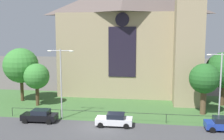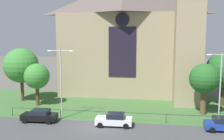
{
  "view_description": "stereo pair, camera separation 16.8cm",
  "coord_description": "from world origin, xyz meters",
  "px_view_note": "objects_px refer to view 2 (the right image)",
  "views": [
    {
      "loc": [
        5.95,
        -29.21,
        10.65
      ],
      "look_at": [
        0.54,
        8.0,
        5.54
      ],
      "focal_mm": 43.34,
      "sensor_mm": 36.0,
      "label": 1
    },
    {
      "loc": [
        6.11,
        -29.19,
        10.65
      ],
      "look_at": [
        0.54,
        8.0,
        5.54
      ],
      "focal_mm": 43.34,
      "sensor_mm": 36.0,
      "label": 2
    }
  ],
  "objects_px": {
    "streetlamp_near": "(61,75)",
    "parked_car_white": "(114,120)",
    "tree_left_far": "(21,66)",
    "tree_right_far": "(224,70)",
    "church_building": "(130,35)",
    "parked_car_black": "(40,116)",
    "streetlamp_far": "(221,80)",
    "parked_car_blue": "(224,124)",
    "tree_right_near": "(204,79)",
    "tree_left_near": "(37,76)"
  },
  "relations": [
    {
      "from": "church_building",
      "to": "streetlamp_far",
      "type": "bearing_deg",
      "value": -55.01
    },
    {
      "from": "streetlamp_near",
      "to": "parked_car_white",
      "type": "relative_size",
      "value": 2.07
    },
    {
      "from": "tree_left_far",
      "to": "tree_left_near",
      "type": "distance_m",
      "value": 4.43
    },
    {
      "from": "church_building",
      "to": "tree_left_far",
      "type": "xyz_separation_m",
      "value": [
        -16.33,
        -8.83,
        -4.63
      ]
    },
    {
      "from": "tree_left_far",
      "to": "streetlamp_far",
      "type": "bearing_deg",
      "value": -15.7
    },
    {
      "from": "parked_car_white",
      "to": "church_building",
      "type": "bearing_deg",
      "value": -92.01
    },
    {
      "from": "tree_right_near",
      "to": "tree_left_far",
      "type": "xyz_separation_m",
      "value": [
        -27.1,
        3.3,
        0.93
      ]
    },
    {
      "from": "tree_left_near",
      "to": "parked_car_blue",
      "type": "height_order",
      "value": "tree_left_near"
    },
    {
      "from": "tree_right_near",
      "to": "parked_car_blue",
      "type": "xyz_separation_m",
      "value": [
        1.18,
        -6.06,
        -3.97
      ]
    },
    {
      "from": "tree_left_far",
      "to": "parked_car_white",
      "type": "bearing_deg",
      "value": -30.74
    },
    {
      "from": "streetlamp_near",
      "to": "parked_car_white",
      "type": "distance_m",
      "value": 8.57
    },
    {
      "from": "tree_right_near",
      "to": "tree_right_far",
      "type": "xyz_separation_m",
      "value": [
        3.67,
        5.12,
        0.54
      ]
    },
    {
      "from": "tree_left_far",
      "to": "parked_car_white",
      "type": "height_order",
      "value": "tree_left_far"
    },
    {
      "from": "streetlamp_near",
      "to": "streetlamp_far",
      "type": "relative_size",
      "value": 1.03
    },
    {
      "from": "tree_left_far",
      "to": "tree_right_far",
      "type": "distance_m",
      "value": 30.82
    },
    {
      "from": "tree_left_near",
      "to": "streetlamp_far",
      "type": "relative_size",
      "value": 0.74
    },
    {
      "from": "tree_right_far",
      "to": "streetlamp_far",
      "type": "xyz_separation_m",
      "value": [
        -2.74,
        -9.69,
        0.13
      ]
    },
    {
      "from": "tree_left_near",
      "to": "parked_car_white",
      "type": "relative_size",
      "value": 1.48
    },
    {
      "from": "tree_left_far",
      "to": "church_building",
      "type": "bearing_deg",
      "value": 28.42
    },
    {
      "from": "tree_left_near",
      "to": "streetlamp_near",
      "type": "relative_size",
      "value": 0.72
    },
    {
      "from": "streetlamp_far",
      "to": "streetlamp_near",
      "type": "bearing_deg",
      "value": 180.0
    },
    {
      "from": "tree_left_far",
      "to": "tree_right_far",
      "type": "relative_size",
      "value": 1.06
    },
    {
      "from": "church_building",
      "to": "tree_right_far",
      "type": "bearing_deg",
      "value": -25.91
    },
    {
      "from": "tree_left_near",
      "to": "parked_car_white",
      "type": "distance_m",
      "value": 14.95
    },
    {
      "from": "tree_right_near",
      "to": "parked_car_white",
      "type": "bearing_deg",
      "value": -150.24
    },
    {
      "from": "streetlamp_near",
      "to": "streetlamp_far",
      "type": "bearing_deg",
      "value": -0.0
    },
    {
      "from": "tree_right_far",
      "to": "parked_car_blue",
      "type": "xyz_separation_m",
      "value": [
        -2.49,
        -11.18,
        -4.51
      ]
    },
    {
      "from": "parked_car_white",
      "to": "parked_car_blue",
      "type": "bearing_deg",
      "value": 179.73
    },
    {
      "from": "church_building",
      "to": "parked_car_blue",
      "type": "distance_m",
      "value": 23.76
    },
    {
      "from": "tree_left_far",
      "to": "parked_car_white",
      "type": "xyz_separation_m",
      "value": [
        16.11,
        -9.58,
        -4.9
      ]
    },
    {
      "from": "tree_right_near",
      "to": "streetlamp_far",
      "type": "height_order",
      "value": "streetlamp_far"
    },
    {
      "from": "parked_car_black",
      "to": "parked_car_white",
      "type": "bearing_deg",
      "value": 177.13
    },
    {
      "from": "church_building",
      "to": "parked_car_white",
      "type": "relative_size",
      "value": 6.13
    },
    {
      "from": "parked_car_white",
      "to": "parked_car_blue",
      "type": "relative_size",
      "value": 1.0
    },
    {
      "from": "tree_left_far",
      "to": "parked_car_black",
      "type": "xyz_separation_m",
      "value": [
        6.93,
        -9.37,
        -4.9
      ]
    },
    {
      "from": "tree_left_near",
      "to": "parked_car_white",
      "type": "xyz_separation_m",
      "value": [
        12.55,
        -7.28,
        -3.62
      ]
    },
    {
      "from": "tree_right_near",
      "to": "parked_car_white",
      "type": "height_order",
      "value": "tree_right_near"
    },
    {
      "from": "church_building",
      "to": "parked_car_black",
      "type": "relative_size",
      "value": 6.12
    },
    {
      "from": "parked_car_black",
      "to": "tree_right_near",
      "type": "bearing_deg",
      "value": -164.82
    },
    {
      "from": "tree_left_far",
      "to": "streetlamp_near",
      "type": "xyz_separation_m",
      "value": [
        9.2,
        -7.87,
        -0.12
      ]
    },
    {
      "from": "tree_left_near",
      "to": "streetlamp_far",
      "type": "bearing_deg",
      "value": -12.83
    },
    {
      "from": "parked_car_black",
      "to": "church_building",
      "type": "bearing_deg",
      "value": -118.9
    },
    {
      "from": "streetlamp_far",
      "to": "parked_car_white",
      "type": "relative_size",
      "value": 2.0
    },
    {
      "from": "streetlamp_near",
      "to": "parked_car_white",
      "type": "xyz_separation_m",
      "value": [
        6.9,
        -1.71,
        -4.78
      ]
    },
    {
      "from": "tree_right_near",
      "to": "parked_car_black",
      "type": "distance_m",
      "value": 21.44
    },
    {
      "from": "streetlamp_far",
      "to": "parked_car_blue",
      "type": "bearing_deg",
      "value": -80.49
    },
    {
      "from": "parked_car_blue",
      "to": "tree_right_far",
      "type": "bearing_deg",
      "value": 76.71
    },
    {
      "from": "church_building",
      "to": "streetlamp_near",
      "type": "bearing_deg",
      "value": -113.09
    },
    {
      "from": "tree_right_far",
      "to": "tree_left_near",
      "type": "height_order",
      "value": "tree_right_far"
    },
    {
      "from": "parked_car_black",
      "to": "parked_car_blue",
      "type": "bearing_deg",
      "value": 178.46
    }
  ]
}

